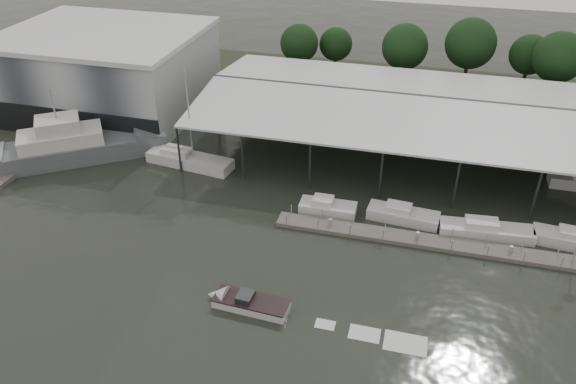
# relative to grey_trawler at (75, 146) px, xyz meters

# --- Properties ---
(ground) EXTENTS (200.00, 200.00, 0.00)m
(ground) POSITION_rel_grey_trawler_xyz_m (24.67, -16.13, -1.58)
(ground) COLOR black
(ground) RESTS_ON ground
(land_strip_far) EXTENTS (140.00, 30.00, 0.30)m
(land_strip_far) POSITION_rel_grey_trawler_xyz_m (24.67, 25.87, -1.48)
(land_strip_far) COLOR #303628
(land_strip_far) RESTS_ON ground
(land_strip_west) EXTENTS (20.00, 40.00, 0.30)m
(land_strip_west) POSITION_rel_grey_trawler_xyz_m (-15.33, 13.87, -1.48)
(land_strip_west) COLOR #303628
(land_strip_west) RESTS_ON ground
(storage_warehouse) EXTENTS (24.50, 20.50, 10.50)m
(storage_warehouse) POSITION_rel_grey_trawler_xyz_m (-3.33, 13.81, 3.71)
(storage_warehouse) COLOR #ADB3B8
(storage_warehouse) RESTS_ON ground
(covered_boat_shed) EXTENTS (58.24, 24.00, 6.96)m
(covered_boat_shed) POSITION_rel_grey_trawler_xyz_m (41.67, 11.87, 4.55)
(covered_boat_shed) COLOR silver
(covered_boat_shed) RESTS_ON ground
(trawler_dock) EXTENTS (3.00, 18.00, 0.50)m
(trawler_dock) POSITION_rel_grey_trawler_xyz_m (-5.33, -2.13, -1.33)
(trawler_dock) COLOR slate
(trawler_dock) RESTS_ON ground
(floating_dock) EXTENTS (28.00, 2.00, 1.40)m
(floating_dock) POSITION_rel_grey_trawler_xyz_m (39.67, -6.13, -1.38)
(floating_dock) COLOR slate
(floating_dock) RESTS_ON ground
(grey_trawler) EXTENTS (18.89, 15.21, 8.84)m
(grey_trawler) POSITION_rel_grey_trawler_xyz_m (0.00, 0.00, 0.00)
(grey_trawler) COLOR slate
(grey_trawler) RESTS_ON ground
(white_sailboat) EXTENTS (10.19, 3.91, 11.72)m
(white_sailboat) POSITION_rel_grey_trawler_xyz_m (12.98, 1.77, -0.94)
(white_sailboat) COLOR silver
(white_sailboat) RESTS_ON ground
(speedboat_underway) EXTENTS (17.61, 3.13, 2.00)m
(speedboat_underway) POSITION_rel_grey_trawler_xyz_m (26.23, -18.01, -1.19)
(speedboat_underway) COLOR silver
(speedboat_underway) RESTS_ON ground
(moored_cruiser_0) EXTENTS (5.51, 2.27, 1.70)m
(moored_cruiser_0) POSITION_rel_grey_trawler_xyz_m (29.87, -3.63, -0.97)
(moored_cruiser_0) COLOR silver
(moored_cruiser_0) RESTS_ON ground
(moored_cruiser_1) EXTENTS (6.90, 2.78, 1.70)m
(moored_cruiser_1) POSITION_rel_grey_trawler_xyz_m (37.04, -3.00, -0.97)
(moored_cruiser_1) COLOR silver
(moored_cruiser_1) RESTS_ON ground
(moored_cruiser_2) EXTENTS (8.52, 2.91, 1.70)m
(moored_cruiser_2) POSITION_rel_grey_trawler_xyz_m (44.63, -3.59, -0.97)
(moored_cruiser_2) COLOR silver
(moored_cruiser_2) RESTS_ON ground
(horizon_tree_line) EXTENTS (67.07, 9.98, 10.52)m
(horizon_tree_line) POSITION_rel_grey_trawler_xyz_m (46.78, 31.87, 4.45)
(horizon_tree_line) COLOR #322116
(horizon_tree_line) RESTS_ON ground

